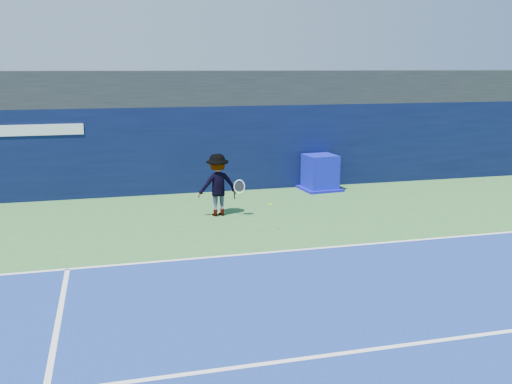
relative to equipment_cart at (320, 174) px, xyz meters
The scene contains 8 objects.
ground 10.00m from the equipment_cart, 109.34° to the right, with size 80.00×80.00×0.00m, color #356F32.
baseline 7.24m from the equipment_cart, 117.26° to the right, with size 24.00×0.10×0.01m, color white.
service_line 11.90m from the equipment_cart, 106.15° to the right, with size 24.00×0.10×0.01m, color white.
stadium_band 4.94m from the equipment_cart, 147.79° to the left, with size 36.00×3.00×1.20m, color black.
back_wall_assembly 3.60m from the equipment_cart, 161.89° to the left, with size 36.00×1.03×3.00m.
equipment_cart is the anchor object (origin of this frame).
tennis_player 5.01m from the equipment_cart, 148.00° to the right, with size 1.40×0.84×1.85m.
tennis_ball 5.69m from the equipment_cart, 124.29° to the right, with size 0.07×0.07×0.07m.
Camera 1 is at (-3.99, -9.45, 4.33)m, focal length 40.00 mm.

